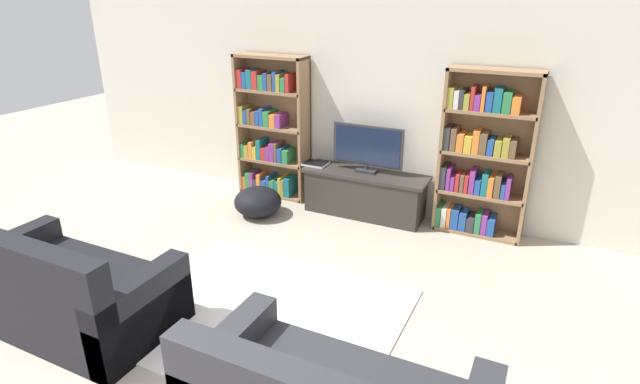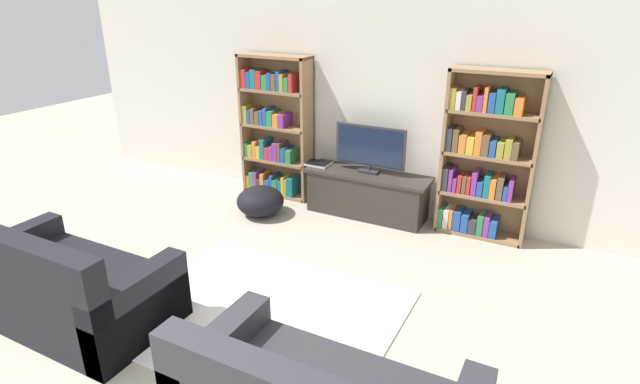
% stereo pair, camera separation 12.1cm
% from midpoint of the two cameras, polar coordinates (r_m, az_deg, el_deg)
% --- Properties ---
extents(wall_back, '(8.80, 0.06, 2.60)m').
position_cam_midpoint_polar(wall_back, '(5.99, 5.39, 10.02)').
color(wall_back, silver).
rests_on(wall_back, ground_plane).
extents(bookshelf_left, '(0.95, 0.30, 1.82)m').
position_cam_midpoint_polar(bookshelf_left, '(6.51, -6.14, 7.05)').
color(bookshelf_left, '#93704C').
rests_on(bookshelf_left, ground_plane).
extents(bookshelf_right, '(0.95, 0.30, 1.82)m').
position_cam_midpoint_polar(bookshelf_right, '(5.61, 17.39, 3.79)').
color(bookshelf_right, '#93704C').
rests_on(bookshelf_right, ground_plane).
extents(tv_stand, '(1.50, 0.47, 0.54)m').
position_cam_midpoint_polar(tv_stand, '(6.01, 4.55, -0.18)').
color(tv_stand, '#332D28').
rests_on(tv_stand, ground_plane).
extents(television, '(0.86, 0.16, 0.56)m').
position_cam_midpoint_polar(television, '(5.86, 4.87, 5.09)').
color(television, '#2D2D33').
rests_on(television, tv_stand).
extents(laptop, '(0.29, 0.23, 0.03)m').
position_cam_midpoint_polar(laptop, '(6.17, -1.07, 3.25)').
color(laptop, silver).
rests_on(laptop, tv_stand).
extents(area_rug, '(2.23, 1.86, 0.02)m').
position_cam_midpoint_polar(area_rug, '(4.35, -7.36, -13.70)').
color(area_rug, white).
rests_on(area_rug, ground_plane).
extents(couch_left_sectional, '(1.68, 0.92, 0.91)m').
position_cam_midpoint_polar(couch_left_sectional, '(4.57, -27.63, -10.14)').
color(couch_left_sectional, black).
rests_on(couch_left_sectional, ground_plane).
extents(beanbag_ottoman, '(0.57, 0.57, 0.35)m').
position_cam_midpoint_polar(beanbag_ottoman, '(6.07, -7.68, -1.11)').
color(beanbag_ottoman, black).
rests_on(beanbag_ottoman, ground_plane).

